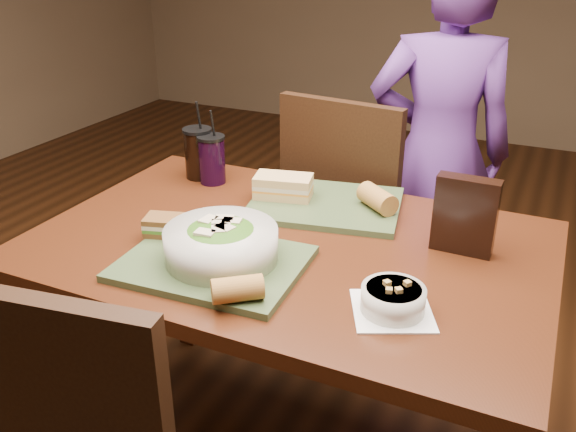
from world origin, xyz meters
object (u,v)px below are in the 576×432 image
object	(u,v)px
soup_bowl	(393,299)
chip_bag	(465,215)
sandwich_far	(283,186)
tray_near	(213,263)
chair_far	(347,215)
tray_far	(325,204)
sandwich_near	(166,225)
dining_table	(288,271)
cup_cola	(198,153)
diner	(438,154)
baguette_far	(377,199)
salad_bowl	(221,242)
baguette_near	(238,289)
cup_berry	(212,159)

from	to	relation	value
soup_bowl	chip_bag	distance (m)	0.35
sandwich_far	chip_bag	bearing A→B (deg)	-9.25
tray_near	soup_bowl	world-z (taller)	soup_bowl
chair_far	tray_far	distance (m)	0.44
chair_far	tray_near	size ratio (longest dim) A/B	2.36
tray_far	sandwich_near	world-z (taller)	sandwich_near
dining_table	cup_cola	distance (m)	0.56
diner	baguette_far	bearing A→B (deg)	72.89
salad_bowl	cup_cola	world-z (taller)	cup_cola
baguette_near	dining_table	bearing A→B (deg)	95.88
baguette_near	cup_berry	bearing A→B (deg)	125.40
baguette_near	sandwich_far	bearing A→B (deg)	105.42
sandwich_near	baguette_near	world-z (taller)	baguette_near
chair_far	cup_cola	world-z (taller)	cup_cola
tray_near	sandwich_near	bearing A→B (deg)	159.04
baguette_far	cup_berry	distance (m)	0.54
salad_bowl	baguette_near	distance (m)	0.19
chair_far	baguette_far	distance (m)	0.49
salad_bowl	sandwich_far	distance (m)	0.40
tray_far	baguette_far	size ratio (longest dim) A/B	3.45
tray_far	sandwich_far	size ratio (longest dim) A/B	2.34
dining_table	diner	world-z (taller)	diner
chair_far	sandwich_near	world-z (taller)	chair_far
dining_table	tray_far	world-z (taller)	tray_far
baguette_far	cup_cola	distance (m)	0.61
soup_bowl	baguette_far	distance (m)	0.48
baguette_near	cup_cola	bearing A→B (deg)	128.29
baguette_far	cup_berry	xyz separation A→B (m)	(-0.54, 0.02, 0.03)
chair_far	baguette_far	xyz separation A→B (m)	(0.21, -0.37, 0.25)
tray_far	chip_bag	distance (m)	0.43
chair_far	salad_bowl	bearing A→B (deg)	-92.31
baguette_far	cup_cola	world-z (taller)	cup_cola
baguette_near	cup_berry	distance (m)	0.72
salad_bowl	baguette_near	bearing A→B (deg)	-49.19
soup_bowl	diner	bearing A→B (deg)	97.25
tray_near	salad_bowl	bearing A→B (deg)	44.66
tray_near	sandwich_near	size ratio (longest dim) A/B	3.57
dining_table	baguette_far	bearing A→B (deg)	57.70
salad_bowl	soup_bowl	distance (m)	0.42
dining_table	tray_near	distance (m)	0.24
tray_far	salad_bowl	distance (m)	0.43
diner	baguette_near	size ratio (longest dim) A/B	13.47
baguette_near	cup_cola	world-z (taller)	cup_cola
chair_far	baguette_near	bearing A→B (deg)	-84.59
dining_table	tray_near	world-z (taller)	tray_near
sandwich_far	cup_cola	distance (m)	0.34
dining_table	chip_bag	world-z (taller)	chip_bag
cup_berry	chair_far	bearing A→B (deg)	47.06
sandwich_near	baguette_near	xyz separation A→B (m)	(0.32, -0.19, 0.00)
tray_near	dining_table	bearing A→B (deg)	62.02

